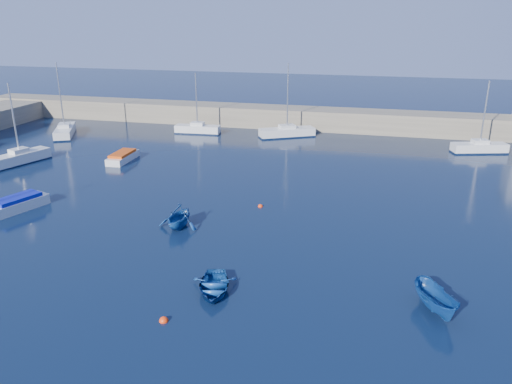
% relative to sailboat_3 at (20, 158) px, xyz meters
% --- Properties ---
extents(ground, '(220.00, 220.00, 0.00)m').
position_rel_sailboat_3_xyz_m(ground, '(25.92, -22.04, -0.63)').
color(ground, '#0B1A33').
rests_on(ground, ground).
extents(back_wall, '(96.00, 4.50, 2.60)m').
position_rel_sailboat_3_xyz_m(back_wall, '(25.92, 23.96, 0.67)').
color(back_wall, gray).
rests_on(back_wall, ground).
extents(sailboat_3, '(3.46, 6.31, 8.11)m').
position_rel_sailboat_3_xyz_m(sailboat_3, '(0.00, 0.00, 0.00)').
color(sailboat_3, silver).
rests_on(sailboat_3, ground).
extents(sailboat_4, '(4.85, 6.96, 8.93)m').
position_rel_sailboat_3_xyz_m(sailboat_4, '(-3.09, 12.22, -0.04)').
color(sailboat_4, silver).
rests_on(sailboat_4, ground).
extents(sailboat_5, '(5.79, 1.94, 7.60)m').
position_rel_sailboat_3_xyz_m(sailboat_5, '(12.65, 17.34, -0.05)').
color(sailboat_5, silver).
rests_on(sailboat_5, ground).
extents(sailboat_6, '(6.90, 5.00, 8.94)m').
position_rel_sailboat_3_xyz_m(sailboat_6, '(24.04, 18.28, -0.03)').
color(sailboat_6, silver).
rests_on(sailboat_6, ground).
extents(sailboat_7, '(6.09, 3.21, 7.80)m').
position_rel_sailboat_3_xyz_m(sailboat_7, '(45.89, 15.95, -0.04)').
color(sailboat_7, silver).
rests_on(sailboat_7, ground).
extents(motorboat_1, '(2.96, 4.78, 1.11)m').
position_rel_sailboat_3_xyz_m(motorboat_1, '(8.48, -11.03, -0.11)').
color(motorboat_1, silver).
rests_on(motorboat_1, ground).
extents(motorboat_2, '(1.75, 4.63, 0.94)m').
position_rel_sailboat_3_xyz_m(motorboat_2, '(9.60, 3.45, -0.19)').
color(motorboat_2, silver).
rests_on(motorboat_2, ground).
extents(dinghy_center, '(3.27, 3.99, 0.72)m').
position_rel_sailboat_3_xyz_m(dinghy_center, '(27.05, -18.91, -0.27)').
color(dinghy_center, navy).
rests_on(dinghy_center, ground).
extents(dinghy_left, '(2.92, 3.35, 1.71)m').
position_rel_sailboat_3_xyz_m(dinghy_left, '(21.85, -11.17, 0.23)').
color(dinghy_left, navy).
rests_on(dinghy_left, ground).
extents(dinghy_right, '(2.64, 3.73, 1.35)m').
position_rel_sailboat_3_xyz_m(dinghy_right, '(38.59, -18.04, 0.05)').
color(dinghy_right, navy).
rests_on(dinghy_right, ground).
extents(buoy_0, '(0.47, 0.47, 0.47)m').
position_rel_sailboat_3_xyz_m(buoy_0, '(25.54, -22.12, -0.63)').
color(buoy_0, '#FF390D').
rests_on(buoy_0, ground).
extents(buoy_1, '(0.39, 0.39, 0.39)m').
position_rel_sailboat_3_xyz_m(buoy_1, '(38.78, -15.83, -0.63)').
color(buoy_1, red).
rests_on(buoy_1, ground).
extents(buoy_3, '(0.41, 0.41, 0.41)m').
position_rel_sailboat_3_xyz_m(buoy_3, '(26.50, -5.79, -0.63)').
color(buoy_3, '#FF390D').
rests_on(buoy_3, ground).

